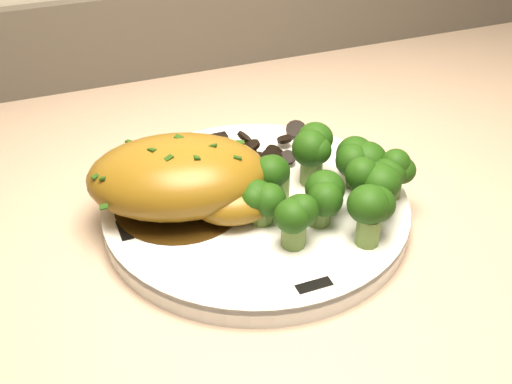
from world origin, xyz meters
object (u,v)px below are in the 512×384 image
object	(u,v)px
chicken_breast	(184,179)
broccoli_florets	(329,187)
counter	(374,381)
plate	(256,208)

from	to	relation	value
chicken_breast	broccoli_florets	world-z (taller)	chicken_breast
counter	broccoli_florets	xyz separation A→B (m)	(-0.15, -0.08, 0.46)
counter	plate	size ratio (longest dim) A/B	6.27
counter	chicken_breast	distance (m)	0.54
chicken_breast	broccoli_florets	bearing A→B (deg)	-10.32
plate	chicken_breast	distance (m)	0.08
plate	broccoli_florets	world-z (taller)	broccoli_florets
counter	plate	bearing A→B (deg)	-168.49
plate	broccoli_florets	size ratio (longest dim) A/B	1.80
chicken_breast	plate	bearing A→B (deg)	1.58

